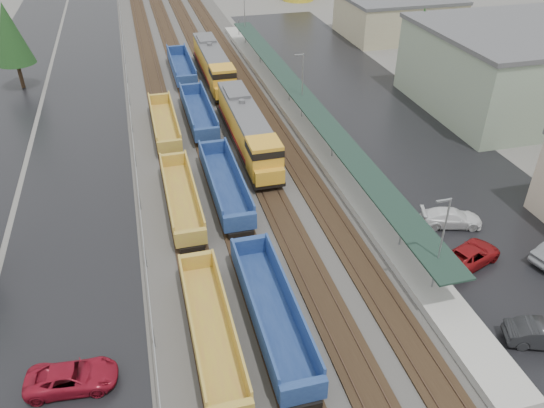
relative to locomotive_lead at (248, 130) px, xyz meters
The scene contains 16 objects.
ballast_strip 15.66m from the locomotive_lead, 97.42° to the left, with size 20.00×160.00×0.08m, color #302D2B.
trackbed 15.65m from the locomotive_lead, 97.42° to the left, with size 14.60×160.00×0.22m.
west_parking_lot 23.03m from the locomotive_lead, 137.90° to the left, with size 10.00×160.00×0.02m, color black.
east_commuter_lot 17.98m from the locomotive_lead, 17.50° to the left, with size 16.00×100.00×0.02m, color black.
station_platform 9.37m from the locomotive_lead, 35.60° to the left, with size 3.00×80.00×8.00m.
chainlink_fence 17.98m from the locomotive_lead, 129.81° to the left, with size 0.08×160.04×2.02m.
industrial_buildings 35.83m from the locomotive_lead, ahead, with size 32.52×75.30×9.50m.
tree_west_far 35.93m from the locomotive_lead, 134.59° to the left, with size 4.84×4.84×11.00m.
tree_east 29.52m from the locomotive_lead, 27.20° to the left, with size 4.40×4.40×10.00m.
locomotive_lead is the anchor object (origin of this frame).
locomotive_trail 21.00m from the locomotive_lead, 90.00° to the left, with size 2.96×19.52×4.42m.
well_string_yellow 26.33m from the locomotive_lead, 107.71° to the right, with size 2.50×76.46×2.22m.
well_string_blue 16.93m from the locomotive_lead, 103.70° to the right, with size 2.72×96.04×2.41m.
parked_car_west_c 30.97m from the locomotive_lead, 121.79° to the right, with size 5.14×2.37×1.43m, color maroon.
parked_car_east_b 25.36m from the locomotive_lead, 61.58° to the right, with size 5.22×2.41×1.45m, color maroon.
parked_car_east_c 22.01m from the locomotive_lead, 52.86° to the right, with size 5.03×2.04×1.46m, color white.
Camera 1 is at (-8.32, -3.86, 25.64)m, focal length 35.00 mm.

